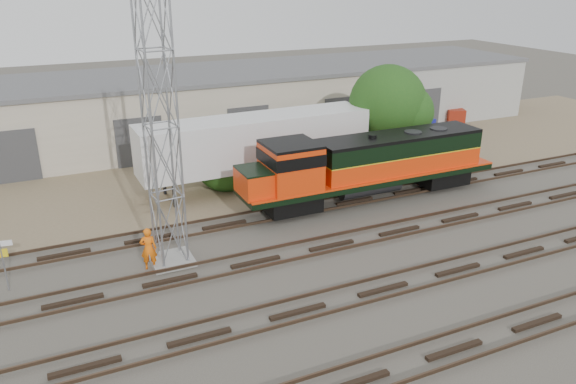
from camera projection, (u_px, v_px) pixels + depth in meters
name	position (u px, v px, depth m)	size (l,w,h in m)	color
ground	(347.00, 260.00, 26.25)	(140.00, 140.00, 0.00)	#47423A
dirt_strip	(238.00, 166.00, 38.93)	(80.00, 16.00, 0.02)	#726047
tracks	(383.00, 289.00, 23.69)	(80.00, 20.40, 0.28)	black
warehouse	(203.00, 105.00, 44.73)	(58.40, 10.40, 5.30)	beige
locomotive	(367.00, 164.00, 32.36)	(16.00, 2.81, 3.84)	black
signal_tower	(161.00, 132.00, 23.82)	(1.89, 1.89, 12.82)	gray
sign_post	(2.00, 256.00, 23.17)	(0.96, 0.17, 2.35)	gray
worker	(149.00, 249.00, 25.16)	(0.73, 0.48, 2.01)	orange
semi_trailer	(261.00, 142.00, 34.51)	(14.54, 3.22, 4.45)	silver
dumpster_blue	(422.00, 128.00, 45.60)	(1.60, 1.50, 1.50)	navy
dumpster_red	(455.00, 117.00, 49.32)	(1.50, 1.40, 1.40)	maroon
tree_mid	(231.00, 161.00, 34.59)	(4.36, 4.15, 4.15)	#382619
tree_east	(392.00, 106.00, 37.45)	(5.42, 5.16, 6.97)	#382619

